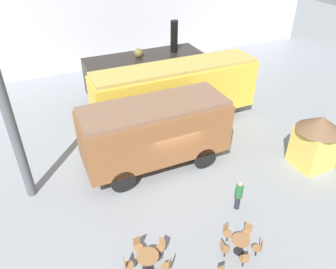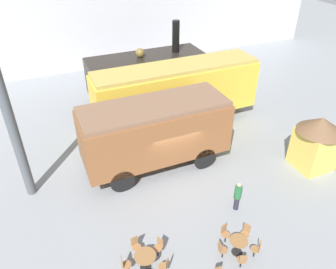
# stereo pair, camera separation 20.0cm
# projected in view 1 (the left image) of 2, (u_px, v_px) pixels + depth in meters

# --- Properties ---
(ground_plane) EXTENTS (80.00, 80.00, 0.00)m
(ground_plane) POSITION_uv_depth(u_px,v_px,m) (172.00, 169.00, 17.57)
(ground_plane) COLOR gray
(backdrop_wall) EXTENTS (44.00, 0.15, 9.00)m
(backdrop_wall) POSITION_uv_depth(u_px,v_px,m) (93.00, 16.00, 27.17)
(backdrop_wall) COLOR silver
(backdrop_wall) RESTS_ON ground_plane
(steam_locomotive) EXTENTS (8.43, 2.90, 5.37)m
(steam_locomotive) POSITION_uv_depth(u_px,v_px,m) (145.00, 73.00, 23.84)
(steam_locomotive) COLOR black
(steam_locomotive) RESTS_ON ground_plane
(passenger_coach_vintage) EXTENTS (10.45, 2.45, 3.93)m
(passenger_coach_vintage) POSITION_uv_depth(u_px,v_px,m) (176.00, 90.00, 20.48)
(passenger_coach_vintage) COLOR gold
(passenger_coach_vintage) RESTS_ON ground_plane
(passenger_coach_wooden) EXTENTS (7.52, 2.90, 3.68)m
(passenger_coach_wooden) POSITION_uv_depth(u_px,v_px,m) (155.00, 130.00, 16.77)
(passenger_coach_wooden) COLOR brown
(passenger_coach_wooden) RESTS_ON ground_plane
(cafe_table_mid) EXTENTS (0.72, 0.72, 0.73)m
(cafe_table_mid) POSITION_uv_depth(u_px,v_px,m) (240.00, 243.00, 12.95)
(cafe_table_mid) COLOR black
(cafe_table_mid) RESTS_ON ground_plane
(cafe_table_far) EXTENTS (0.84, 0.84, 0.72)m
(cafe_table_far) POSITION_uv_depth(u_px,v_px,m) (148.00, 259.00, 12.31)
(cafe_table_far) COLOR black
(cafe_table_far) RESTS_ON ground_plane
(cafe_chair_4) EXTENTS (0.41, 0.40, 0.87)m
(cafe_chair_4) POSITION_uv_depth(u_px,v_px,m) (259.00, 247.00, 12.79)
(cafe_chair_4) COLOR black
(cafe_chair_4) RESTS_ON ground_plane
(cafe_chair_5) EXTENTS (0.40, 0.39, 0.87)m
(cafe_chair_5) POSITION_uv_depth(u_px,v_px,m) (247.00, 231.00, 13.47)
(cafe_chair_5) COLOR black
(cafe_chair_5) RESTS_ON ground_plane
(cafe_chair_6) EXTENTS (0.36, 0.38, 0.87)m
(cafe_chair_6) POSITION_uv_depth(u_px,v_px,m) (227.00, 232.00, 13.44)
(cafe_chair_6) COLOR black
(cafe_chair_6) RESTS_ON ground_plane
(cafe_chair_7) EXTENTS (0.36, 0.36, 0.87)m
(cafe_chair_7) POSITION_uv_depth(u_px,v_px,m) (224.00, 249.00, 12.75)
(cafe_chair_7) COLOR black
(cafe_chair_7) RESTS_ON ground_plane
(cafe_chair_8) EXTENTS (0.38, 0.39, 0.87)m
(cafe_chair_8) POSITION_uv_depth(u_px,v_px,m) (245.00, 259.00, 12.35)
(cafe_chair_8) COLOR black
(cafe_chair_8) RESTS_ON ground_plane
(cafe_chair_9) EXTENTS (0.37, 0.36, 0.87)m
(cafe_chair_9) POSITION_uv_depth(u_px,v_px,m) (127.00, 264.00, 12.17)
(cafe_chair_9) COLOR black
(cafe_chair_9) RESTS_ON ground_plane
(cafe_chair_11) EXTENTS (0.40, 0.40, 0.87)m
(cafe_chair_11) POSITION_uv_depth(u_px,v_px,m) (167.00, 266.00, 12.11)
(cafe_chair_11) COLOR black
(cafe_chair_11) RESTS_ON ground_plane
(cafe_chair_12) EXTENTS (0.40, 0.39, 0.87)m
(cafe_chair_12) POSITION_uv_depth(u_px,v_px,m) (161.00, 246.00, 12.86)
(cafe_chair_12) COLOR black
(cafe_chair_12) RESTS_ON ground_plane
(cafe_chair_13) EXTENTS (0.36, 0.37, 0.87)m
(cafe_chair_13) POSITION_uv_depth(u_px,v_px,m) (138.00, 245.00, 12.89)
(cafe_chair_13) COLOR black
(cafe_chair_13) RESTS_ON ground_plane
(visitor_person) EXTENTS (0.34, 0.34, 1.57)m
(visitor_person) POSITION_uv_depth(u_px,v_px,m) (239.00, 194.00, 14.78)
(visitor_person) COLOR #262633
(visitor_person) RESTS_ON ground_plane
(ticket_kiosk) EXTENTS (2.34, 2.34, 3.00)m
(ticket_kiosk) POSITION_uv_depth(u_px,v_px,m) (316.00, 139.00, 17.05)
(ticket_kiosk) COLOR #DBC151
(ticket_kiosk) RESTS_ON ground_plane
(support_pillar) EXTENTS (0.44, 0.44, 8.00)m
(support_pillar) POSITION_uv_depth(u_px,v_px,m) (11.00, 124.00, 13.85)
(support_pillar) COLOR #4C5156
(support_pillar) RESTS_ON ground_plane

